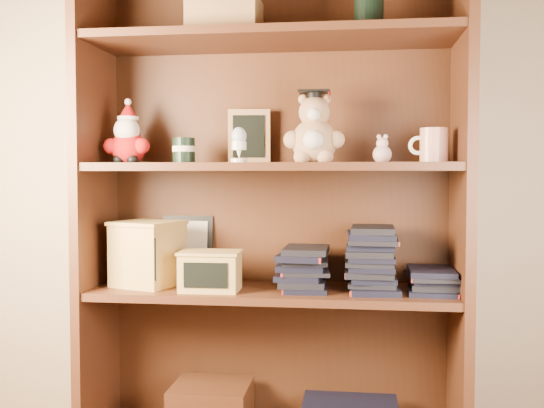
{
  "coord_description": "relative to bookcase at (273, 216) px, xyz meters",
  "views": [
    {
      "loc": [
        0.15,
        -0.69,
        0.92
      ],
      "look_at": [
        -0.11,
        1.3,
        0.82
      ],
      "focal_mm": 42.0,
      "sensor_mm": 36.0,
      "label": 1
    }
  ],
  "objects": [
    {
      "name": "bookcase",
      "position": [
        0.0,
        0.0,
        0.0
      ],
      "size": [
        1.2,
        0.35,
        1.6
      ],
      "color": "#4C2715",
      "rests_on": "ground"
    },
    {
      "name": "shelf_lower",
      "position": [
        0.0,
        -0.05,
        -0.24
      ],
      "size": [
        1.14,
        0.33,
        0.02
      ],
      "color": "#4C2715",
      "rests_on": "ground"
    },
    {
      "name": "shelf_upper",
      "position": [
        0.0,
        -0.05,
        0.16
      ],
      "size": [
        1.14,
        0.33,
        0.02
      ],
      "color": "#4C2715",
      "rests_on": "ground"
    },
    {
      "name": "santa_plush",
      "position": [
        -0.47,
        -0.06,
        0.25
      ],
      "size": [
        0.15,
        0.11,
        0.22
      ],
      "color": "#A50F0F",
      "rests_on": "shelf_upper"
    },
    {
      "name": "teachers_tin",
      "position": [
        -0.28,
        -0.05,
        0.21
      ],
      "size": [
        0.07,
        0.07,
        0.08
      ],
      "color": "black",
      "rests_on": "shelf_upper"
    },
    {
      "name": "chalkboard_plaque",
      "position": [
        -0.09,
        0.06,
        0.26
      ],
      "size": [
        0.14,
        0.08,
        0.18
      ],
      "color": "#9E7547",
      "rests_on": "shelf_upper"
    },
    {
      "name": "egg_cup",
      "position": [
        -0.09,
        -0.13,
        0.23
      ],
      "size": [
        0.05,
        0.05,
        0.11
      ],
      "color": "white",
      "rests_on": "shelf_upper"
    },
    {
      "name": "grad_teddy_bear",
      "position": [
        0.14,
        -0.06,
        0.26
      ],
      "size": [
        0.19,
        0.16,
        0.23
      ],
      "color": "tan",
      "rests_on": "shelf_upper"
    },
    {
      "name": "pink_figurine",
      "position": [
        0.35,
        -0.05,
        0.21
      ],
      "size": [
        0.06,
        0.06,
        0.09
      ],
      "color": "#D3A4A3",
      "rests_on": "shelf_upper"
    },
    {
      "name": "teacher_mug",
      "position": [
        0.5,
        -0.05,
        0.22
      ],
      "size": [
        0.12,
        0.08,
        0.11
      ],
      "color": "silver",
      "rests_on": "shelf_upper"
    },
    {
      "name": "certificate_frame",
      "position": [
        -0.31,
        0.09,
        -0.12
      ],
      "size": [
        0.18,
        0.05,
        0.22
      ],
      "color": "black",
      "rests_on": "shelf_lower"
    },
    {
      "name": "treats_box",
      "position": [
        -0.41,
        -0.05,
        -0.12
      ],
      "size": [
        0.24,
        0.24,
        0.21
      ],
      "color": "tan",
      "rests_on": "shelf_lower"
    },
    {
      "name": "pencils_box",
      "position": [
        -0.18,
        -0.12,
        -0.17
      ],
      "size": [
        0.19,
        0.14,
        0.12
      ],
      "color": "tan",
      "rests_on": "shelf_lower"
    },
    {
      "name": "book_stack_left",
      "position": [
        0.1,
        -0.05,
        -0.16
      ],
      "size": [
        0.14,
        0.2,
        0.13
      ],
      "color": "black",
      "rests_on": "shelf_lower"
    },
    {
      "name": "book_stack_mid",
      "position": [
        0.31,
        -0.05,
        -0.13
      ],
      "size": [
        0.14,
        0.2,
        0.19
      ],
      "color": "black",
      "rests_on": "shelf_lower"
    },
    {
      "name": "book_stack_right",
      "position": [
        0.5,
        -0.05,
        -0.19
      ],
      "size": [
        0.14,
        0.2,
        0.08
      ],
      "color": "black",
      "rests_on": "shelf_lower"
    }
  ]
}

